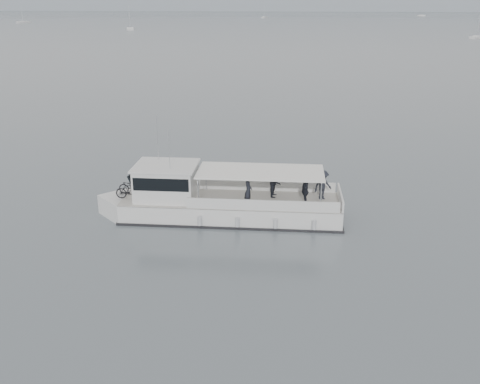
# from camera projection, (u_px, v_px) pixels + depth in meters

# --- Properties ---
(ground) EXTENTS (1400.00, 1400.00, 0.00)m
(ground) POSITION_uv_depth(u_px,v_px,m) (205.00, 214.00, 31.32)
(ground) COLOR #535E62
(ground) RESTS_ON ground
(tour_boat) EXTENTS (14.20, 3.92, 5.93)m
(tour_boat) POSITION_uv_depth(u_px,v_px,m) (210.00, 201.00, 30.58)
(tour_boat) COLOR white
(tour_boat) RESTS_ON ground
(moored_fleet) EXTENTS (362.91, 359.32, 9.99)m
(moored_fleet) POSITION_uv_depth(u_px,v_px,m) (390.00, 27.00, 227.46)
(moored_fleet) COLOR white
(moored_fleet) RESTS_ON ground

